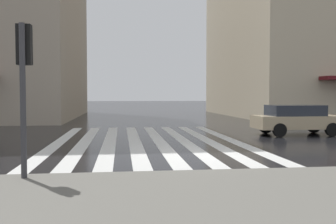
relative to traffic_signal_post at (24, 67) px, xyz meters
name	(u,v)px	position (x,y,z in m)	size (l,w,h in m)	color
ground_plane	(202,155)	(3.28, -4.52, -2.47)	(220.00, 220.00, 0.00)	black
zebra_crossing	(147,141)	(7.28, -3.05, -2.47)	(13.00, 7.50, 0.01)	silver
traffic_signal_post	(24,67)	(0.00, 0.00, 0.00)	(0.44, 0.30, 3.21)	#333338
car_champagne	(297,119)	(8.78, -10.27, -1.71)	(1.85, 4.10, 1.41)	tan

